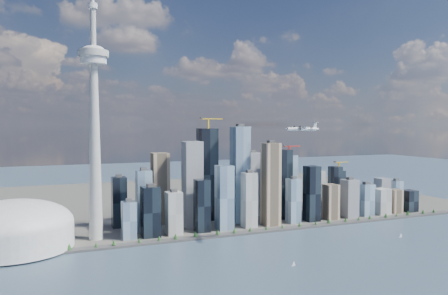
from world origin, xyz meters
name	(u,v)px	position (x,y,z in m)	size (l,w,h in m)	color
ground	(323,271)	(0.00, 0.00, 0.00)	(4000.00, 4000.00, 0.00)	#364B5F
seawall	(251,232)	(0.00, 250.00, 2.00)	(1100.00, 22.00, 4.00)	#383838
land	(186,198)	(0.00, 700.00, 1.50)	(1400.00, 900.00, 3.00)	#4C4C47
shoreline_trees	(251,229)	(0.00, 250.00, 8.78)	(960.53, 7.20, 8.80)	#3F2D1E
skyscraper_cluster	(258,190)	(59.62, 336.82, 72.94)	(736.00, 142.00, 236.56)	black
needle_tower	(94,117)	(-300.00, 310.00, 235.84)	(56.00, 56.00, 550.50)	#A3A39E
dome_stadium	(15,228)	(-440.00, 300.00, 39.44)	(200.00, 200.00, 86.00)	silver
airplane	(302,129)	(50.08, 139.86, 214.94)	(68.84, 61.03, 16.78)	silver
sailboat_west	(294,264)	(-28.01, 38.35, 2.94)	(6.63, 2.25, 9.17)	white
sailboat_east	(401,236)	(259.64, 109.54, 2.89)	(6.48, 1.97, 9.00)	white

